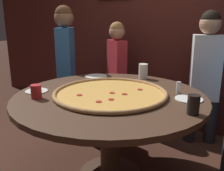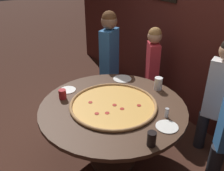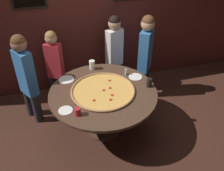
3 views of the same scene
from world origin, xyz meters
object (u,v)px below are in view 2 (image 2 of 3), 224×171
(drink_cup_centre_back, at_px, (152,139))
(diner_side_left, at_px, (152,66))
(drink_cup_near_right, at_px, (62,94))
(white_plate_far_back, at_px, (122,79))
(giant_pizza, at_px, (113,105))
(condiment_shaker, at_px, (167,113))
(dining_table, at_px, (113,117))
(white_plate_beside_cup, at_px, (68,90))
(diner_centre_back, at_px, (109,56))
(white_plate_near_front, at_px, (167,127))
(drink_cup_far_left, at_px, (158,84))
(diner_far_left, at_px, (220,93))

(drink_cup_centre_back, distance_m, diner_side_left, 1.64)
(drink_cup_near_right, bearing_deg, white_plate_far_back, 92.79)
(giant_pizza, height_order, condiment_shaker, condiment_shaker)
(dining_table, height_order, condiment_shaker, condiment_shaker)
(white_plate_far_back, height_order, white_plate_beside_cup, same)
(diner_side_left, bearing_deg, drink_cup_centre_back, 168.28)
(dining_table, xyz_separation_m, white_plate_beside_cup, (-0.55, -0.26, 0.14))
(white_plate_beside_cup, xyz_separation_m, diner_centre_back, (-0.46, 0.85, 0.08))
(dining_table, xyz_separation_m, condiment_shaker, (0.44, 0.32, 0.19))
(white_plate_beside_cup, distance_m, diner_side_left, 1.28)
(drink_cup_near_right, height_order, white_plate_beside_cup, drink_cup_near_right)
(drink_cup_near_right, relative_size, white_plate_near_front, 0.51)
(white_plate_near_front, distance_m, white_plate_far_back, 1.03)
(white_plate_far_back, xyz_separation_m, condiment_shaker, (0.89, -0.11, 0.05))
(drink_cup_centre_back, bearing_deg, white_plate_far_back, 156.57)
(drink_cup_near_right, distance_m, white_plate_beside_cup, 0.19)
(drink_cup_near_right, xyz_separation_m, condiment_shaker, (0.85, 0.70, -0.00))
(drink_cup_far_left, height_order, white_plate_beside_cup, drink_cup_far_left)
(drink_cup_centre_back, xyz_separation_m, white_plate_near_front, (-0.10, 0.27, -0.06))
(white_plate_beside_cup, bearing_deg, dining_table, 24.95)
(drink_cup_far_left, height_order, diner_centre_back, diner_centre_back)
(drink_cup_far_left, height_order, white_plate_near_front, drink_cup_far_left)
(diner_far_left, bearing_deg, diner_centre_back, -5.85)
(dining_table, xyz_separation_m, drink_cup_centre_back, (0.66, -0.05, 0.20))
(drink_cup_near_right, xyz_separation_m, white_plate_near_front, (0.97, 0.60, -0.05))
(white_plate_beside_cup, bearing_deg, diner_far_left, 52.36)
(dining_table, distance_m, white_plate_beside_cup, 0.62)
(white_plate_far_back, bearing_deg, white_plate_beside_cup, -98.23)
(drink_cup_centre_back, bearing_deg, giant_pizza, 174.85)
(giant_pizza, distance_m, condiment_shaker, 0.54)
(white_plate_far_back, xyz_separation_m, diner_far_left, (0.93, 0.64, 0.05))
(white_plate_beside_cup, distance_m, diner_centre_back, 0.97)
(giant_pizza, relative_size, diner_far_left, 0.64)
(drink_cup_far_left, relative_size, white_plate_near_front, 0.72)
(drink_cup_centre_back, relative_size, condiment_shaker, 1.30)
(dining_table, relative_size, drink_cup_near_right, 14.49)
(diner_centre_back, bearing_deg, drink_cup_far_left, -118.20)
(drink_cup_centre_back, distance_m, white_plate_far_back, 1.22)
(diner_far_left, distance_m, diner_centre_back, 1.56)
(drink_cup_near_right, distance_m, white_plate_far_back, 0.81)
(condiment_shaker, xyz_separation_m, diner_side_left, (-1.02, 0.70, -0.06))
(drink_cup_near_right, bearing_deg, diner_far_left, 58.51)
(condiment_shaker, bearing_deg, diner_side_left, 145.43)
(giant_pizza, bearing_deg, white_plate_near_front, 21.17)
(diner_far_left, bearing_deg, white_plate_beside_cup, 28.53)
(white_plate_near_front, relative_size, condiment_shaker, 2.11)
(white_plate_near_front, bearing_deg, drink_cup_far_left, 144.94)
(white_plate_near_front, bearing_deg, diner_centre_back, 166.76)
(diner_far_left, bearing_deg, diner_side_left, -21.08)
(drink_cup_near_right, relative_size, white_plate_beside_cup, 0.57)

